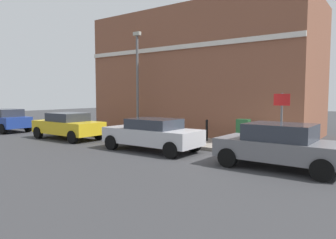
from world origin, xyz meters
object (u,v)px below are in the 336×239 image
at_px(car_silver, 152,134).
at_px(car_yellow, 68,125).
at_px(street_sign, 282,114).
at_px(car_blue, 5,120).
at_px(lamppost, 137,78).
at_px(utility_cabinet, 243,133).
at_px(car_grey, 280,145).
at_px(bollard_near_cabinet, 207,130).

distance_m(car_silver, car_yellow, 5.94).
height_order(car_yellow, street_sign, street_sign).
xyz_separation_m(car_blue, lamppost, (3.09, -8.75, 2.54)).
height_order(utility_cabinet, lamppost, lamppost).
bearing_deg(utility_cabinet, car_blue, 101.19).
bearing_deg(street_sign, utility_cabinet, 57.27).
bearing_deg(car_yellow, street_sign, -171.20).
relative_size(car_grey, bollard_near_cabinet, 3.82).
height_order(utility_cabinet, bollard_near_cabinet, utility_cabinet).
distance_m(car_silver, street_sign, 5.21).
bearing_deg(car_blue, car_silver, -178.23).
height_order(car_grey, car_silver, car_grey).
relative_size(car_silver, bollard_near_cabinet, 4.12).
distance_m(car_blue, street_sign, 17.21).
bearing_deg(car_blue, car_grey, -178.46).
bearing_deg(car_grey, car_yellow, 0.22).
xyz_separation_m(car_yellow, street_sign, (1.49, -10.80, 0.92)).
height_order(car_silver, bollard_near_cabinet, car_silver).
height_order(car_grey, street_sign, street_sign).
distance_m(car_yellow, lamppost, 4.57).
bearing_deg(car_silver, car_grey, 179.79).
bearing_deg(car_blue, car_yellow, -176.59).
distance_m(car_grey, car_yellow, 11.25).
height_order(car_grey, lamppost, lamppost).
bearing_deg(lamppost, street_sign, -99.52).
distance_m(bollard_near_cabinet, lamppost, 5.14).
bearing_deg(car_yellow, lamppost, -129.34).
bearing_deg(lamppost, utility_cabinet, -90.96).
xyz_separation_m(car_yellow, bollard_near_cabinet, (2.88, -6.89, -0.04)).
bearing_deg(car_yellow, car_silver, 179.39).
height_order(car_silver, car_blue, car_blue).
relative_size(car_silver, utility_cabinet, 3.72).
bearing_deg(car_blue, lamppost, -158.97).
relative_size(car_yellow, lamppost, 0.73).
height_order(bollard_near_cabinet, street_sign, street_sign).
bearing_deg(car_blue, street_sign, -172.77).
distance_m(car_grey, bollard_near_cabinet, 5.35).
height_order(street_sign, lamppost, lamppost).
height_order(car_silver, car_yellow, car_yellow).
relative_size(utility_cabinet, street_sign, 0.50).
relative_size(car_yellow, car_blue, 1.04).
distance_m(car_silver, bollard_near_cabinet, 3.19).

